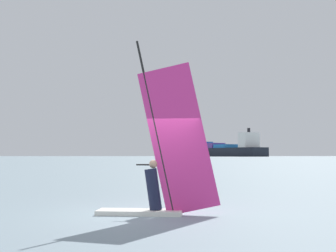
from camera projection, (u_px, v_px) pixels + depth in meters
The scene contains 3 objects.
ground_plane at pixel (152, 215), 10.77m from camera, with size 4000.00×4000.00×0.00m, color gray.
windsurfer at pixel (160, 172), 10.87m from camera, with size 3.20×0.80×4.62m.
cargo_ship at pixel (216, 150), 615.04m from camera, with size 138.44×164.07×38.07m.
Camera 1 is at (1.74, -10.78, 1.53)m, focal length 44.68 mm.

